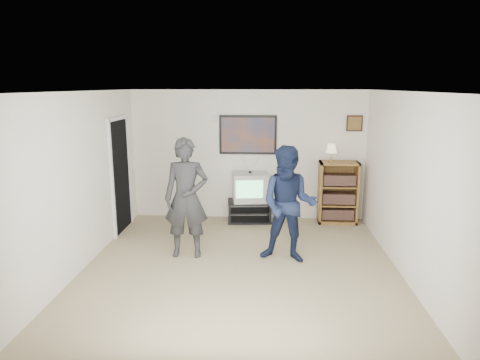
# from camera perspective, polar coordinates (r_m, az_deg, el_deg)

# --- Properties ---
(room_shell) EXTENTS (4.51, 5.00, 2.51)m
(room_shell) POSITION_cam_1_polar(r_m,az_deg,el_deg) (6.18, 0.20, 0.11)
(room_shell) COLOR #75664A
(room_shell) RESTS_ON ground
(media_stand) EXTENTS (0.87, 0.53, 0.42)m
(media_stand) POSITION_cam_1_polar(r_m,az_deg,el_deg) (8.26, 1.27, -4.15)
(media_stand) COLOR black
(media_stand) RESTS_ON room_shell
(crt_television) EXTENTS (0.71, 0.62, 0.54)m
(crt_television) POSITION_cam_1_polar(r_m,az_deg,el_deg) (8.14, 1.34, -0.92)
(crt_television) COLOR #B1B1AC
(crt_television) RESTS_ON media_stand
(bookshelf) EXTENTS (0.72, 0.41, 1.18)m
(bookshelf) POSITION_cam_1_polar(r_m,az_deg,el_deg) (8.32, 12.92, -1.63)
(bookshelf) COLOR brown
(bookshelf) RESTS_ON room_shell
(table_lamp) EXTENTS (0.21, 0.21, 0.34)m
(table_lamp) POSITION_cam_1_polar(r_m,az_deg,el_deg) (8.14, 12.07, 3.55)
(table_lamp) COLOR beige
(table_lamp) RESTS_ON bookshelf
(person_tall) EXTENTS (0.69, 0.47, 1.83)m
(person_tall) POSITION_cam_1_polar(r_m,az_deg,el_deg) (6.50, -7.16, -2.41)
(person_tall) COLOR #29292B
(person_tall) RESTS_ON room_shell
(person_short) EXTENTS (0.96, 0.81, 1.74)m
(person_short) POSITION_cam_1_polar(r_m,az_deg,el_deg) (6.31, 6.49, -3.29)
(person_short) COLOR #151E3A
(person_short) RESTS_ON room_shell
(controller_left) EXTENTS (0.07, 0.11, 0.03)m
(controller_left) POSITION_cam_1_polar(r_m,az_deg,el_deg) (6.65, -6.78, 0.99)
(controller_left) COLOR white
(controller_left) RESTS_ON person_tall
(controller_right) EXTENTS (0.06, 0.14, 0.04)m
(controller_right) POSITION_cam_1_polar(r_m,az_deg,el_deg) (6.43, 6.30, -0.97)
(controller_right) COLOR white
(controller_right) RESTS_ON person_short
(poster) EXTENTS (1.10, 0.03, 0.75)m
(poster) POSITION_cam_1_polar(r_m,az_deg,el_deg) (8.22, 1.06, 6.03)
(poster) COLOR black
(poster) RESTS_ON room_shell
(air_vent) EXTENTS (0.28, 0.02, 0.14)m
(air_vent) POSITION_cam_1_polar(r_m,az_deg,el_deg) (8.23, -2.79, 8.13)
(air_vent) COLOR white
(air_vent) RESTS_ON room_shell
(small_picture) EXTENTS (0.30, 0.03, 0.30)m
(small_picture) POSITION_cam_1_polar(r_m,az_deg,el_deg) (8.36, 15.02, 7.31)
(small_picture) COLOR black
(small_picture) RESTS_ON room_shell
(doorway) EXTENTS (0.03, 0.85, 2.00)m
(doorway) POSITION_cam_1_polar(r_m,az_deg,el_deg) (7.88, -15.69, 0.50)
(doorway) COLOR black
(doorway) RESTS_ON room_shell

